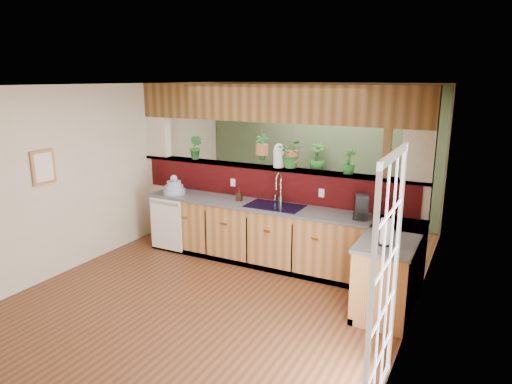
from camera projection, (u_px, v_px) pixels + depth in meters
The scene contains 28 objects.
ground at pixel (226, 287), 6.02m from camera, with size 4.60×7.00×0.01m, color #5A311B.
ceiling at pixel (222, 85), 5.39m from camera, with size 4.60×7.00×0.01m, color brown.
wall_back at pixel (319, 152), 8.73m from camera, with size 4.60×0.02×2.60m, color beige.
wall_left at pixel (91, 174), 6.73m from camera, with size 0.02×7.00×2.60m, color beige.
wall_right at pixel (416, 217), 4.69m from camera, with size 0.02×7.00×2.60m, color beige.
pass_through_partition at pixel (272, 180), 6.88m from camera, with size 4.60×0.21×2.60m.
pass_through_ledge at pixel (270, 168), 6.85m from camera, with size 4.60×0.21×0.04m, color brown.
header_beam at pixel (271, 103), 6.62m from camera, with size 4.60×0.15×0.55m, color brown.
sage_backwall at pixel (318, 152), 8.71m from camera, with size 4.55×0.02×2.55m, color #4D6142.
countertop at pixel (310, 245), 6.29m from camera, with size 4.14×1.52×0.90m.
dishwasher at pixel (166, 224), 7.14m from camera, with size 0.58×0.03×0.82m.
navy_sink at pixel (275, 211), 6.55m from camera, with size 0.82×0.50×0.18m.
french_door at pixel (384, 289), 3.64m from camera, with size 0.06×1.02×2.16m, color white.
framed_print at pixel (43, 167), 5.96m from camera, with size 0.04×0.35×0.45m.
faucet at pixel (279, 187), 6.61m from camera, with size 0.20×0.20×0.46m.
dish_stack at pixel (174, 188), 7.19m from camera, with size 0.35×0.35×0.31m.
soap_dispenser at pixel (239, 194), 6.80m from camera, with size 0.08×0.09×0.19m, color #362213.
coffee_maker at pixel (361, 208), 5.93m from camera, with size 0.17×0.28×0.31m.
paper_towel at pixel (386, 232), 4.98m from camera, with size 0.15×0.15×0.32m.
glass_jar at pixel (279, 155), 6.75m from camera, with size 0.16×0.16×0.36m.
ledge_plant_left at pixel (196, 147), 7.39m from camera, with size 0.22×0.18×0.40m, color #215A20.
ledge_plant_right at pixel (349, 162), 6.28m from camera, with size 0.19×0.19×0.34m, color #215A20.
hanging_plant_a at pixel (262, 139), 6.81m from camera, with size 0.22×0.19×0.52m.
hanging_plant_b at pixel (292, 141), 6.60m from camera, with size 0.38×0.34×0.56m.
shelving_console at pixel (301, 194), 8.81m from camera, with size 1.43×0.38×0.95m, color black.
shelf_plant_a at pixel (285, 157), 8.80m from camera, with size 0.23×0.15×0.43m, color #215A20.
shelf_plant_b at pixel (317, 157), 8.50m from camera, with size 0.30×0.30×0.54m, color #215A20.
floor_plant at pixel (344, 223), 7.40m from camera, with size 0.71×0.61×0.79m, color #215A20.
Camera 1 is at (2.88, -4.74, 2.69)m, focal length 32.00 mm.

